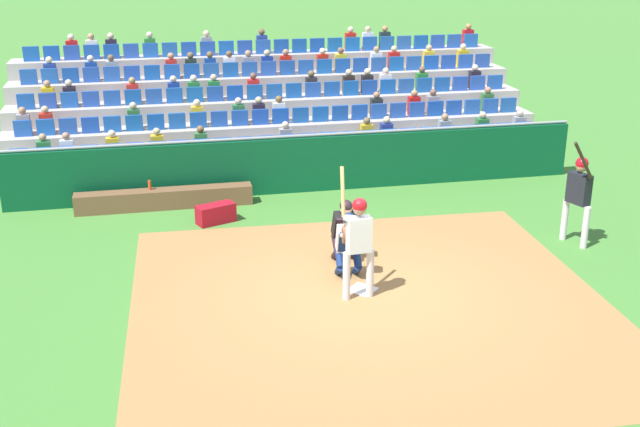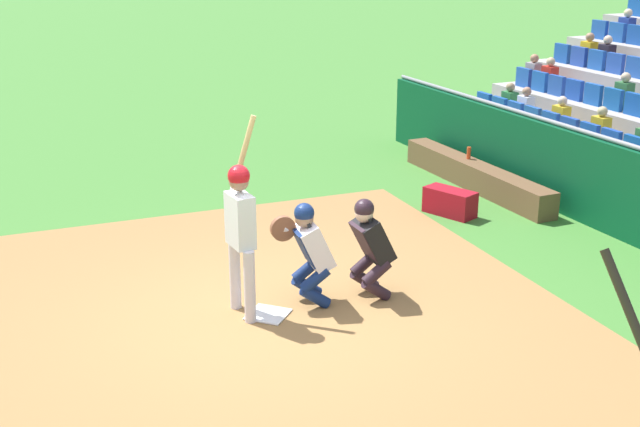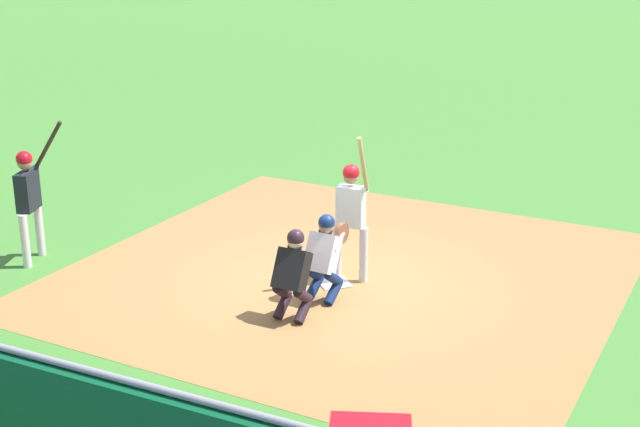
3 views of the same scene
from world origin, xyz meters
name	(u,v)px [view 1 (image 1 of 3)]	position (x,y,z in m)	size (l,w,h in m)	color
ground_plane	(362,290)	(0.00, 0.00, 0.00)	(160.00, 160.00, 0.00)	#417E31
infield_dirt_patch	(370,303)	(0.00, 0.50, 0.00)	(7.99, 7.88, 0.01)	olive
home_plate_marker	(362,290)	(0.00, 0.00, 0.02)	(0.44, 0.44, 0.02)	white
batter_at_plate	(358,237)	(0.16, 0.25, 1.13)	(0.58, 0.44, 2.30)	silver
catcher_crouching	(348,241)	(0.12, -0.57, 0.72)	(0.49, 0.72, 1.29)	navy
home_plate_umpire	(345,227)	(0.00, -1.32, 0.69)	(0.47, 0.48, 1.28)	#2C1C25
dugout_wall	(301,164)	(0.00, -5.64, 0.67)	(13.63, 0.24, 1.40)	#094A28
dugout_bench	(165,199)	(3.26, -5.09, 0.22)	(3.94, 0.40, 0.44)	brown
water_bottle_on_bench	(150,185)	(3.56, -5.15, 0.55)	(0.07, 0.07, 0.21)	#D7461F
equipment_duffel_bag	(216,214)	(2.21, -3.90, 0.21)	(0.82, 0.36, 0.41)	maroon
on_deck_batter	(579,191)	(-4.69, -1.20, 1.13)	(0.64, 0.77, 2.24)	silver
bleacher_stand	(270,111)	(0.00, -10.46, 0.91)	(14.62, 5.09, 3.10)	#A7A19B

